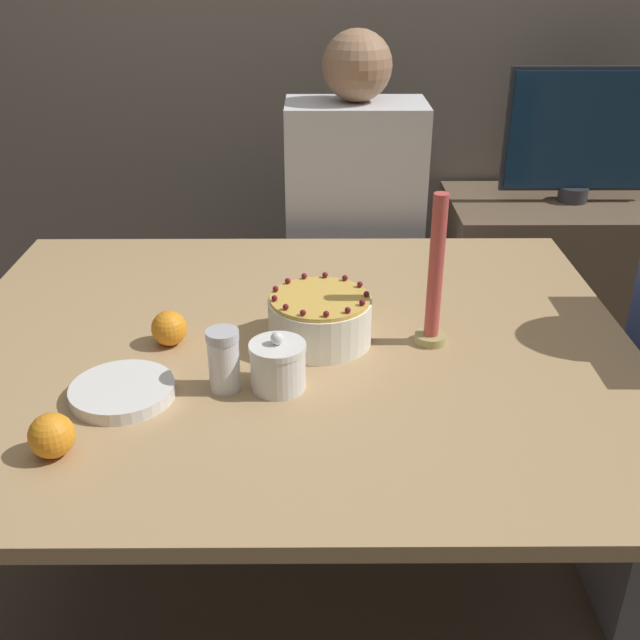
# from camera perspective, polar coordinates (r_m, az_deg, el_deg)

# --- Properties ---
(ground_plane) EXTENTS (12.00, 12.00, 0.00)m
(ground_plane) POSITION_cam_1_polar(r_m,az_deg,el_deg) (2.00, -2.03, -20.36)
(ground_plane) COLOR #4C4238
(dining_table) EXTENTS (1.42, 1.18, 0.73)m
(dining_table) POSITION_cam_1_polar(r_m,az_deg,el_deg) (1.59, -2.41, -4.57)
(dining_table) COLOR tan
(dining_table) RESTS_ON ground_plane
(cake) EXTENTS (0.21, 0.21, 0.11)m
(cake) POSITION_cam_1_polar(r_m,az_deg,el_deg) (1.52, -0.00, 0.13)
(cake) COLOR white
(cake) RESTS_ON dining_table
(sugar_bowl) EXTENTS (0.10, 0.10, 0.11)m
(sugar_bowl) POSITION_cam_1_polar(r_m,az_deg,el_deg) (1.37, -3.23, -3.46)
(sugar_bowl) COLOR white
(sugar_bowl) RESTS_ON dining_table
(sugar_shaker) EXTENTS (0.06, 0.06, 0.12)m
(sugar_shaker) POSITION_cam_1_polar(r_m,az_deg,el_deg) (1.36, -7.34, -3.03)
(sugar_shaker) COLOR white
(sugar_shaker) RESTS_ON dining_table
(plate_stack) EXTENTS (0.19, 0.19, 0.02)m
(plate_stack) POSITION_cam_1_polar(r_m,az_deg,el_deg) (1.40, -14.82, -5.26)
(plate_stack) COLOR white
(plate_stack) RESTS_ON dining_table
(candle) EXTENTS (0.07, 0.07, 0.32)m
(candle) POSITION_cam_1_polar(r_m,az_deg,el_deg) (1.50, 8.74, 2.75)
(candle) COLOR tan
(candle) RESTS_ON dining_table
(orange_fruit_0) EXTENTS (0.07, 0.07, 0.07)m
(orange_fruit_0) POSITION_cam_1_polar(r_m,az_deg,el_deg) (1.27, -19.77, -8.29)
(orange_fruit_0) COLOR orange
(orange_fruit_0) RESTS_ON dining_table
(orange_fruit_1) EXTENTS (0.07, 0.07, 0.07)m
(orange_fruit_1) POSITION_cam_1_polar(r_m,az_deg,el_deg) (1.54, -11.42, -0.61)
(orange_fruit_1) COLOR orange
(orange_fruit_1) RESTS_ON dining_table
(person_man_blue_shirt) EXTENTS (0.40, 0.34, 1.26)m
(person_man_blue_shirt) POSITION_cam_1_polar(r_m,az_deg,el_deg) (2.33, 2.51, 3.72)
(person_man_blue_shirt) COLOR #473D33
(person_man_blue_shirt) RESTS_ON ground_plane
(side_cabinet) EXTENTS (0.83, 0.48, 0.67)m
(side_cabinet) POSITION_cam_1_polar(r_m,az_deg,el_deg) (2.86, 17.65, 2.23)
(side_cabinet) COLOR brown
(side_cabinet) RESTS_ON ground_plane
(tv_monitor) EXTENTS (0.51, 0.10, 0.44)m
(tv_monitor) POSITION_cam_1_polar(r_m,az_deg,el_deg) (2.68, 19.34, 13.24)
(tv_monitor) COLOR #2D2D33
(tv_monitor) RESTS_ON side_cabinet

